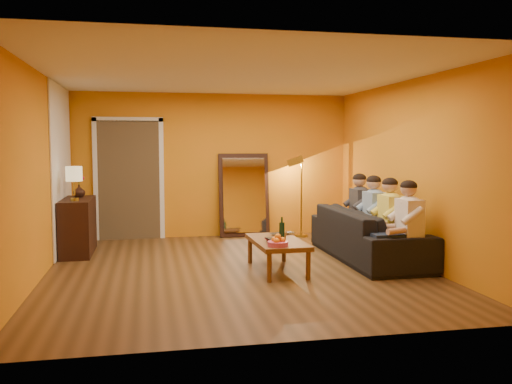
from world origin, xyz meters
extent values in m
cube|color=brown|center=(0.00, 0.00, 0.00)|extent=(5.00, 5.50, 0.00)
cube|color=white|center=(0.00, 0.00, 2.60)|extent=(5.00, 5.50, 0.00)
cube|color=orange|center=(0.00, 2.75, 1.30)|extent=(5.00, 0.00, 2.60)
cube|color=orange|center=(-2.50, 0.00, 1.30)|extent=(0.00, 5.50, 2.60)
cube|color=orange|center=(2.50, 0.00, 1.30)|extent=(0.00, 5.50, 2.60)
cube|color=white|center=(-2.48, 1.75, 1.30)|extent=(0.02, 1.90, 2.58)
cube|color=#3F2D19|center=(-1.50, 2.83, 1.05)|extent=(1.06, 0.30, 2.10)
cube|color=white|center=(-2.07, 2.71, 1.05)|extent=(0.08, 0.06, 2.20)
cube|color=white|center=(-0.93, 2.71, 1.05)|extent=(0.08, 0.06, 2.20)
cube|color=white|center=(-1.50, 2.71, 2.12)|extent=(1.22, 0.06, 0.08)
cube|color=black|center=(0.55, 2.63, 0.76)|extent=(0.92, 0.27, 1.51)
cube|color=white|center=(0.55, 2.59, 0.76)|extent=(0.78, 0.21, 1.35)
cube|color=black|center=(-2.24, 1.55, 0.42)|extent=(0.44, 1.18, 0.85)
imported|color=black|center=(2.00, 0.31, 0.37)|extent=(2.51, 0.98, 0.73)
cylinder|color=black|center=(0.55, -0.24, 0.58)|extent=(0.07, 0.07, 0.31)
imported|color=#B27F3F|center=(0.62, -0.07, 0.46)|extent=(0.11, 0.11, 0.08)
imported|color=black|center=(0.68, 0.16, 0.43)|extent=(0.40, 0.32, 0.03)
imported|color=black|center=(0.32, -0.39, 0.43)|extent=(0.23, 0.29, 0.02)
imported|color=#B81530|center=(0.33, -0.38, 0.45)|extent=(0.21, 0.26, 0.02)
imported|color=black|center=(0.32, -0.40, 0.47)|extent=(0.18, 0.22, 0.02)
imported|color=black|center=(-2.24, 1.80, 0.95)|extent=(0.19, 0.19, 0.20)
camera|label=1|loc=(-1.16, -7.09, 1.68)|focal=38.00mm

